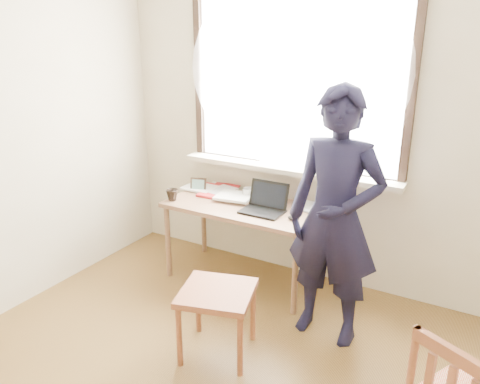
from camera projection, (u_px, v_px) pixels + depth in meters
The scene contains 12 objects.
room_shell at pixel (170, 114), 2.06m from camera, with size 3.52×4.02×2.61m.
desk at pixel (244, 213), 3.77m from camera, with size 1.24×0.62×0.67m.
laptop at pixel (265, 204), 3.61m from camera, with size 0.32×0.26×0.22m.
mug_white at pixel (249, 193), 3.89m from camera, with size 0.11×0.11×0.09m, color white.
mug_dark at pixel (172, 195), 3.83m from camera, with size 0.10×0.10×0.09m, color black.
mouse at pixel (294, 218), 3.44m from camera, with size 0.09×0.06×0.03m, color black.
desk_clutter at pixel (232, 191), 4.01m from camera, with size 0.65×0.45×0.04m.
book_a at pixel (213, 189), 4.10m from camera, with size 0.19×0.25×0.02m, color white.
book_b at pixel (299, 205), 3.73m from camera, with size 0.17×0.23×0.02m, color white.
picture_frame at pixel (198, 185), 4.05m from camera, with size 0.14×0.06×0.11m.
work_chair at pixel (217, 300), 2.94m from camera, with size 0.55×0.53×0.46m.
person at pixel (335, 219), 2.99m from camera, with size 0.62×0.41×1.70m, color black.
Camera 1 is at (1.27, -1.43, 1.98)m, focal length 35.00 mm.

